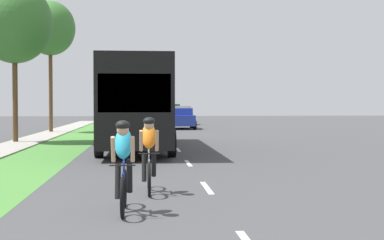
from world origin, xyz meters
name	(u,v)px	position (x,y,z in m)	size (l,w,h in m)	color
ground_plane	(177,148)	(0.00, 20.00, 0.00)	(120.00, 120.00, 0.00)	#424244
grass_verge	(58,148)	(-4.91, 20.00, 0.00)	(2.46, 70.00, 0.01)	#478438
sidewalk_concrete	(6,149)	(-7.00, 20.00, 0.00)	(1.72, 70.00, 0.10)	#9E998E
lane_markings_center	(172,141)	(0.00, 24.00, 0.00)	(0.12, 52.71, 0.01)	white
cyclist_lead	(123,165)	(-1.72, 6.06, 0.81)	(0.42, 1.72, 1.58)	black
cyclist_trailing	(149,154)	(-1.27, 8.14, 0.81)	(0.42, 1.72, 1.58)	black
bus_black	(137,100)	(-1.66, 19.67, 1.98)	(2.78, 11.60, 3.48)	black
sedan_blue	(181,118)	(1.38, 37.52, 0.77)	(1.98, 4.30, 1.52)	#23389E
pickup_silver	(180,115)	(1.84, 46.28, 0.83)	(2.22, 5.10, 1.64)	#A5A8AD
suv_dark_green	(171,112)	(1.52, 55.67, 0.95)	(2.15, 4.70, 1.79)	#194C2D
street_tree_near	(14,23)	(-7.42, 23.60, 5.66)	(3.50, 3.50, 7.60)	brown
street_tree_far	(50,29)	(-7.31, 33.09, 6.64)	(3.16, 3.16, 8.42)	brown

